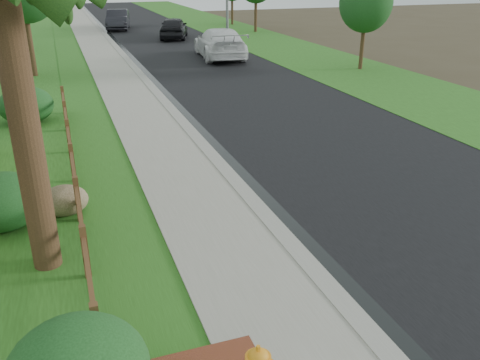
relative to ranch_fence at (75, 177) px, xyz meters
name	(u,v)px	position (x,y,z in m)	size (l,w,h in m)	color
ground	(335,329)	(3.60, -6.40, -0.62)	(120.00, 120.00, 0.00)	#3B3220
road	(165,39)	(8.20, 28.60, -0.61)	(8.00, 90.00, 0.02)	black
curb	(111,41)	(4.00, 28.60, -0.56)	(0.40, 90.00, 0.12)	gray
wet_gutter	(115,41)	(4.35, 28.60, -0.60)	(0.50, 90.00, 0.00)	black
sidewalk	(93,42)	(2.70, 28.60, -0.57)	(2.20, 90.00, 0.10)	gray
grass_strip	(67,43)	(0.80, 28.60, -0.59)	(1.60, 90.00, 0.06)	#255217
verge_far	(247,35)	(15.10, 28.60, -0.60)	(6.00, 90.00, 0.04)	#255217
ranch_fence	(75,177)	(0.00, 0.00, 0.00)	(0.12, 16.92, 1.10)	#50391A
white_suv	(220,43)	(9.61, 18.75, 0.31)	(2.54, 6.26, 1.82)	white
dark_car_mid	(174,28)	(8.95, 28.68, 0.24)	(1.97, 4.89, 1.67)	black
dark_car_far	(118,20)	(5.60, 36.48, 0.26)	(1.81, 5.19, 1.71)	black
boulder	(64,201)	(-0.30, -0.72, -0.25)	(1.09, 0.82, 0.73)	brown
shrub_c	(2,202)	(-1.56, -0.92, 0.01)	(1.73, 1.73, 1.25)	#163F16
shrub_d	(26,105)	(-1.32, 7.60, 0.05)	(1.95, 1.95, 1.33)	#163F16
tree_near_right	(366,3)	(15.85, 12.54, 2.92)	(2.84, 2.84, 5.11)	#372516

